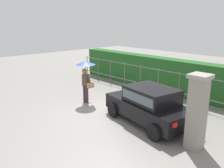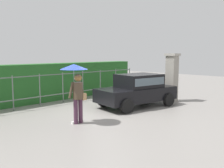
{
  "view_description": "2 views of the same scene",
  "coord_description": "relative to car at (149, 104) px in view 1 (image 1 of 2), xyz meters",
  "views": [
    {
      "loc": [
        7.52,
        -6.91,
        3.96
      ],
      "look_at": [
        -0.08,
        0.16,
        1.17
      ],
      "focal_mm": 38.09,
      "sensor_mm": 36.0,
      "label": 1
    },
    {
      "loc": [
        -6.85,
        -7.04,
        2.42
      ],
      "look_at": [
        0.17,
        -0.13,
        1.22
      ],
      "focal_mm": 40.35,
      "sensor_mm": 36.0,
      "label": 2
    }
  ],
  "objects": [
    {
      "name": "ground_plane",
      "position": [
        -2.09,
        -0.14,
        -0.8
      ],
      "size": [
        40.0,
        40.0,
        0.0
      ],
      "primitive_type": "plane",
      "color": "gray"
    },
    {
      "name": "fence_section",
      "position": [
        -2.53,
        3.15,
        0.02
      ],
      "size": [
        11.35,
        0.05,
        1.5
      ],
      "color": "#59605B",
      "rests_on": "ground"
    },
    {
      "name": "car",
      "position": [
        0.0,
        0.0,
        0.0
      ],
      "size": [
        3.93,
        2.34,
        1.48
      ],
      "rotation": [
        0.0,
        0.0,
        2.98
      ],
      "color": "black",
      "rests_on": "ground"
    },
    {
      "name": "hedge_row",
      "position": [
        -2.53,
        4.2,
        0.15
      ],
      "size": [
        12.3,
        0.9,
        1.9
      ],
      "primitive_type": "cube",
      "color": "#235B23",
      "rests_on": "ground"
    },
    {
      "name": "gate_pillar",
      "position": [
        2.2,
        -0.45,
        0.44
      ],
      "size": [
        0.6,
        0.6,
        2.42
      ],
      "color": "gray",
      "rests_on": "ground"
    },
    {
      "name": "pedestrian",
      "position": [
        -3.71,
        -0.29,
        0.69
      ],
      "size": [
        0.95,
        0.95,
        2.06
      ],
      "rotation": [
        0.0,
        0.0,
        1.53
      ],
      "color": "#47283D",
      "rests_on": "ground"
    }
  ]
}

